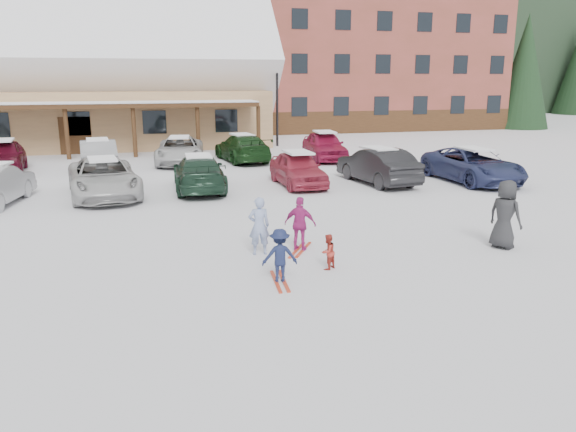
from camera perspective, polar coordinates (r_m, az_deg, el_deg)
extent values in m
plane|color=silver|center=(13.56, -0.17, -5.16)|extent=(160.00, 160.00, 0.00)
cube|color=tan|center=(40.92, -22.98, 9.11)|extent=(28.00, 10.00, 3.60)
cube|color=#422814|center=(34.75, -24.56, 10.13)|extent=(25.20, 2.60, 0.25)
cube|color=white|center=(40.85, -23.49, 14.32)|extent=(29.12, 9.69, 9.69)
cube|color=brown|center=(53.97, 6.53, 15.45)|extent=(24.00, 14.00, 12.00)
cube|color=brown|center=(50.56, -10.66, 13.72)|extent=(7.00, 12.60, 9.00)
cube|color=#422814|center=(47.63, 9.39, 9.44)|extent=(24.00, 0.10, 1.80)
cylinder|color=black|center=(37.50, -1.11, 11.55)|extent=(0.16, 0.16, 5.82)
cube|color=black|center=(37.50, -1.14, 16.19)|extent=(0.50, 0.25, 0.25)
cylinder|color=black|center=(55.57, 22.46, 8.95)|extent=(0.60, 0.60, 1.32)
cone|color=black|center=(55.47, 23.01, 14.71)|extent=(4.84, 4.84, 9.90)
cylinder|color=black|center=(57.29, -5.36, 9.91)|extent=(0.60, 0.60, 1.08)
cone|color=black|center=(57.17, -5.46, 14.51)|extent=(3.96, 3.96, 8.10)
cylinder|color=black|center=(69.35, 18.21, 10.10)|extent=(0.60, 0.60, 1.38)
cone|color=black|center=(69.28, 18.59, 14.93)|extent=(5.06, 5.06, 10.35)
imported|color=#8596C2|center=(14.31, -2.96, -1.01)|extent=(0.56, 0.38, 1.51)
imported|color=#AE3126|center=(13.29, 4.07, -3.65)|extent=(0.53, 0.50, 0.86)
imported|color=#161E41|center=(12.39, -0.85, -4.05)|extent=(0.82, 0.52, 1.22)
cube|color=#BB341A|center=(12.59, -0.84, -6.62)|extent=(0.32, 1.41, 0.03)
imported|color=#AD2575|center=(14.61, 1.25, -0.82)|extent=(0.90, 0.74, 1.44)
cube|color=#BB341A|center=(14.80, 1.23, -3.46)|extent=(0.89, 1.30, 0.03)
imported|color=#262729|center=(15.86, 21.19, 0.15)|extent=(0.91, 1.06, 1.84)
imported|color=#B9B9B9|center=(22.44, -18.22, 3.71)|extent=(3.11, 5.56, 1.47)
imported|color=#1A3526|center=(22.85, -9.02, 4.32)|extent=(2.14, 4.90, 1.40)
imported|color=#AB2E44|center=(23.63, 1.00, 4.82)|extent=(1.80, 4.21, 1.42)
imported|color=black|center=(24.39, 9.09, 5.06)|extent=(2.23, 4.80, 1.52)
imported|color=navy|center=(25.73, 18.26, 4.92)|extent=(2.67, 5.37, 1.46)
imported|color=#560C1F|center=(30.03, -26.96, 5.40)|extent=(2.32, 4.77, 1.57)
imported|color=#9B9CA0|center=(29.01, -18.70, 5.89)|extent=(2.06, 4.77, 1.53)
imported|color=silver|center=(30.27, -10.93, 6.57)|extent=(2.95, 5.35, 1.42)
imported|color=#153715|center=(30.71, -4.67, 6.91)|extent=(2.69, 5.26, 1.46)
imported|color=#9A173E|center=(31.21, 3.72, 7.13)|extent=(2.14, 4.69, 1.56)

